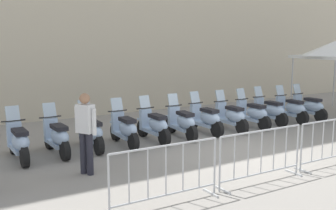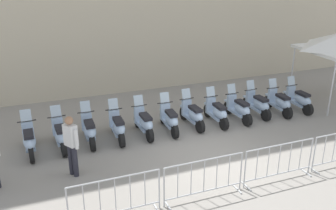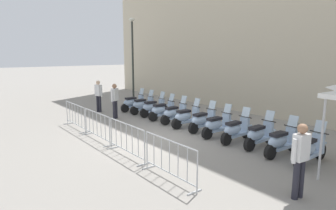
{
  "view_description": "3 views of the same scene",
  "coord_description": "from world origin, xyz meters",
  "px_view_note": "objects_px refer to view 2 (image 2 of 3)",
  "views": [
    {
      "loc": [
        -6.01,
        -7.74,
        2.76
      ],
      "look_at": [
        -0.89,
        2.3,
        0.95
      ],
      "focal_mm": 41.76,
      "sensor_mm": 36.0,
      "label": 1
    },
    {
      "loc": [
        -4.13,
        -9.0,
        5.4
      ],
      "look_at": [
        -0.66,
        1.95,
        1.0
      ],
      "focal_mm": 39.44,
      "sensor_mm": 36.0,
      "label": 2
    },
    {
      "loc": [
        9.33,
        -5.69,
        3.27
      ],
      "look_at": [
        -1.08,
        1.34,
        0.99
      ],
      "focal_mm": 31.52,
      "sensor_mm": 36.0,
      "label": 3
    }
  ],
  "objects_px": {
    "motorcycle_3": "(118,127)",
    "motorcycle_5": "(170,119)",
    "motorcycle_8": "(239,109)",
    "motorcycle_11": "(299,99)",
    "motorcycle_4": "(144,123)",
    "motorcycle_6": "(193,115)",
    "barrier_segment_1": "(204,179)",
    "officer_by_barriers": "(71,143)",
    "motorcycle_9": "(258,104)",
    "barrier_segment_0": "(115,199)",
    "barrier_segment_2": "(279,163)",
    "motorcycle_2": "(89,130)",
    "motorcycle_7": "(217,112)",
    "motorcycle_0": "(29,140)",
    "motorcycle_1": "(60,135)",
    "motorcycle_10": "(280,102)"
  },
  "relations": [
    {
      "from": "motorcycle_3",
      "to": "motorcycle_5",
      "type": "height_order",
      "value": "same"
    },
    {
      "from": "motorcycle_8",
      "to": "motorcycle_11",
      "type": "height_order",
      "value": "same"
    },
    {
      "from": "motorcycle_4",
      "to": "motorcycle_6",
      "type": "distance_m",
      "value": 1.81
    },
    {
      "from": "barrier_segment_1",
      "to": "officer_by_barriers",
      "type": "relative_size",
      "value": 1.22
    },
    {
      "from": "motorcycle_8",
      "to": "motorcycle_9",
      "type": "xyz_separation_m",
      "value": [
        0.89,
        0.19,
        0.0
      ]
    },
    {
      "from": "motorcycle_6",
      "to": "barrier_segment_0",
      "type": "xyz_separation_m",
      "value": [
        -3.48,
        -4.21,
        0.07
      ]
    },
    {
      "from": "officer_by_barriers",
      "to": "motorcycle_6",
      "type": "bearing_deg",
      "value": 25.43
    },
    {
      "from": "motorcycle_4",
      "to": "barrier_segment_2",
      "type": "distance_m",
      "value": 4.63
    },
    {
      "from": "motorcycle_2",
      "to": "barrier_segment_0",
      "type": "relative_size",
      "value": 0.82
    },
    {
      "from": "barrier_segment_2",
      "to": "motorcycle_5",
      "type": "bearing_deg",
      "value": 115.53
    },
    {
      "from": "motorcycle_3",
      "to": "motorcycle_7",
      "type": "bearing_deg",
      "value": 3.04
    },
    {
      "from": "barrier_segment_0",
      "to": "officer_by_barriers",
      "type": "height_order",
      "value": "officer_by_barriers"
    },
    {
      "from": "motorcycle_0",
      "to": "motorcycle_4",
      "type": "bearing_deg",
      "value": 3.92
    },
    {
      "from": "motorcycle_11",
      "to": "barrier_segment_2",
      "type": "distance_m",
      "value": 5.48
    },
    {
      "from": "motorcycle_0",
      "to": "motorcycle_5",
      "type": "relative_size",
      "value": 1.0
    },
    {
      "from": "motorcycle_1",
      "to": "motorcycle_11",
      "type": "xyz_separation_m",
      "value": [
        9.02,
        0.51,
        0.0
      ]
    },
    {
      "from": "barrier_segment_2",
      "to": "officer_by_barriers",
      "type": "bearing_deg",
      "value": 159.73
    },
    {
      "from": "motorcycle_0",
      "to": "motorcycle_4",
      "type": "distance_m",
      "value": 3.62
    },
    {
      "from": "motorcycle_9",
      "to": "barrier_segment_2",
      "type": "bearing_deg",
      "value": -113.58
    },
    {
      "from": "motorcycle_2",
      "to": "motorcycle_6",
      "type": "height_order",
      "value": "same"
    },
    {
      "from": "motorcycle_1",
      "to": "motorcycle_8",
      "type": "bearing_deg",
      "value": 3.02
    },
    {
      "from": "motorcycle_4",
      "to": "motorcycle_5",
      "type": "xyz_separation_m",
      "value": [
        0.9,
        0.01,
        0.0
      ]
    },
    {
      "from": "motorcycle_11",
      "to": "barrier_segment_0",
      "type": "relative_size",
      "value": 0.82
    },
    {
      "from": "motorcycle_8",
      "to": "motorcycle_10",
      "type": "distance_m",
      "value": 1.8
    },
    {
      "from": "motorcycle_5",
      "to": "barrier_segment_0",
      "type": "xyz_separation_m",
      "value": [
        -2.57,
        -4.06,
        0.07
      ]
    },
    {
      "from": "motorcycle_1",
      "to": "motorcycle_7",
      "type": "distance_m",
      "value": 5.42
    },
    {
      "from": "motorcycle_3",
      "to": "motorcycle_6",
      "type": "distance_m",
      "value": 2.72
    },
    {
      "from": "motorcycle_8",
      "to": "barrier_segment_1",
      "type": "relative_size",
      "value": 0.82
    },
    {
      "from": "motorcycle_2",
      "to": "motorcycle_6",
      "type": "bearing_deg",
      "value": 3.19
    },
    {
      "from": "barrier_segment_2",
      "to": "officer_by_barriers",
      "type": "height_order",
      "value": "officer_by_barriers"
    },
    {
      "from": "motorcycle_4",
      "to": "motorcycle_7",
      "type": "height_order",
      "value": "same"
    },
    {
      "from": "motorcycle_2",
      "to": "motorcycle_5",
      "type": "height_order",
      "value": "same"
    },
    {
      "from": "motorcycle_2",
      "to": "motorcycle_3",
      "type": "xyz_separation_m",
      "value": [
        0.91,
        -0.03,
        0.0
      ]
    },
    {
      "from": "motorcycle_2",
      "to": "motorcycle_11",
      "type": "height_order",
      "value": "same"
    },
    {
      "from": "motorcycle_10",
      "to": "motorcycle_7",
      "type": "bearing_deg",
      "value": -175.93
    },
    {
      "from": "barrier_segment_1",
      "to": "motorcycle_4",
      "type": "bearing_deg",
      "value": 97.51
    },
    {
      "from": "motorcycle_7",
      "to": "motorcycle_11",
      "type": "distance_m",
      "value": 3.62
    },
    {
      "from": "motorcycle_8",
      "to": "motorcycle_1",
      "type": "bearing_deg",
      "value": -176.98
    },
    {
      "from": "motorcycle_6",
      "to": "motorcycle_3",
      "type": "bearing_deg",
      "value": -175.07
    },
    {
      "from": "motorcycle_7",
      "to": "motorcycle_11",
      "type": "xyz_separation_m",
      "value": [
        3.61,
        0.24,
        0.0
      ]
    },
    {
      "from": "motorcycle_0",
      "to": "motorcycle_5",
      "type": "height_order",
      "value": "same"
    },
    {
      "from": "motorcycle_4",
      "to": "motorcycle_5",
      "type": "height_order",
      "value": "same"
    },
    {
      "from": "motorcycle_10",
      "to": "barrier_segment_2",
      "type": "bearing_deg",
      "value": -123.65
    },
    {
      "from": "motorcycle_6",
      "to": "motorcycle_7",
      "type": "bearing_deg",
      "value": -2.65
    },
    {
      "from": "motorcycle_6",
      "to": "barrier_segment_2",
      "type": "relative_size",
      "value": 0.82
    },
    {
      "from": "barrier_segment_0",
      "to": "barrier_segment_1",
      "type": "bearing_deg",
      "value": 3.74
    },
    {
      "from": "barrier_segment_0",
      "to": "officer_by_barriers",
      "type": "bearing_deg",
      "value": 109.44
    },
    {
      "from": "motorcycle_0",
      "to": "motorcycle_11",
      "type": "distance_m",
      "value": 9.94
    },
    {
      "from": "motorcycle_7",
      "to": "barrier_segment_0",
      "type": "xyz_separation_m",
      "value": [
        -4.38,
        -4.16,
        0.07
      ]
    },
    {
      "from": "motorcycle_5",
      "to": "motorcycle_9",
      "type": "xyz_separation_m",
      "value": [
        3.61,
        0.36,
        0.0
      ]
    }
  ]
}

